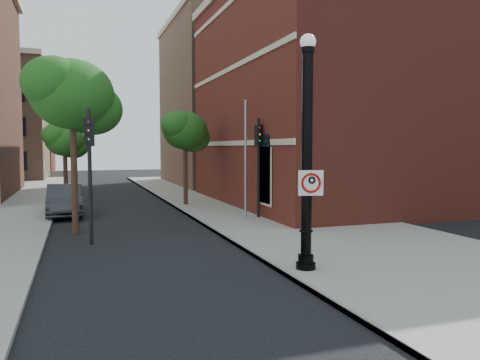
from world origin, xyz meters
name	(u,v)px	position (x,y,z in m)	size (l,w,h in m)	color
ground	(213,289)	(0.00, 0.00, 0.00)	(120.00, 120.00, 0.00)	black
sidewalk_right	(277,215)	(6.00, 10.00, 0.06)	(8.00, 60.00, 0.12)	gray
curb_edge	(196,219)	(2.05, 10.00, 0.07)	(0.10, 60.00, 0.14)	gray
brick_wall_building	(400,99)	(16.00, 14.00, 6.26)	(22.30, 16.30, 12.50)	maroon
bg_building_red	(3,134)	(-12.00, 58.00, 5.00)	(12.00, 12.00, 10.00)	maroon
bg_building_tan_b	(289,108)	(16.00, 30.00, 7.00)	(22.00, 14.00, 14.00)	#946950
lamppost	(307,165)	(2.66, 0.54, 2.83)	(0.52, 0.52, 6.14)	black
no_parking_sign	(311,183)	(2.70, 0.38, 2.38)	(0.63, 0.19, 0.65)	white
parked_car	(65,200)	(-3.52, 13.61, 0.75)	(1.58, 4.54, 1.50)	#2E2E33
traffic_signal_left	(89,154)	(-2.52, 6.16, 3.06)	(0.34, 0.40, 4.54)	black
traffic_signal_right	(259,152)	(4.79, 9.35, 3.08)	(0.37, 0.40, 4.57)	black
utility_pole	(245,161)	(4.09, 9.13, 2.68)	(0.11, 0.11, 5.35)	#999999
street_tree_a	(74,96)	(-2.99, 8.55, 5.19)	(3.64, 3.29, 6.57)	#301E13
street_tree_b	(65,141)	(-3.54, 18.41, 3.64)	(2.56, 2.32, 4.62)	#301E13
street_tree_c	(186,132)	(2.77, 15.22, 4.14)	(2.92, 2.64, 5.25)	#301E13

